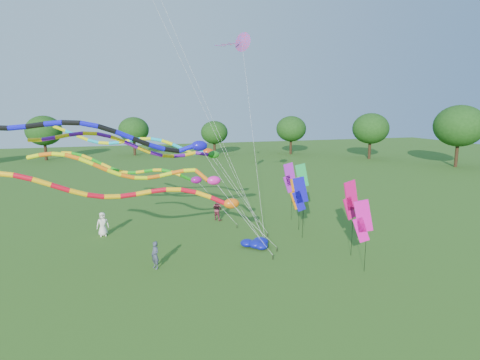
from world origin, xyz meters
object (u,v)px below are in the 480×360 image
object	(u,v)px
tube_kite_red	(152,194)
person_c	(217,209)
tube_kite_orange	(149,172)
person_b	(155,255)
blue_nylon_heap	(259,245)
person_a	(103,224)

from	to	relation	value
tube_kite_red	person_c	world-z (taller)	tube_kite_red
tube_kite_orange	person_b	size ratio (longest dim) A/B	8.19
tube_kite_orange	blue_nylon_heap	world-z (taller)	tube_kite_orange
blue_nylon_heap	person_c	distance (m)	7.50
person_c	person_a	bearing A→B (deg)	61.39
tube_kite_red	person_a	world-z (taller)	tube_kite_red
blue_nylon_heap	person_b	distance (m)	6.98
person_a	person_b	size ratio (longest dim) A/B	1.08
person_a	tube_kite_orange	bearing A→B (deg)	-71.70
tube_kite_orange	person_c	xyz separation A→B (m)	(6.07, 8.08, -4.68)
person_b	tube_kite_orange	bearing A→B (deg)	163.79
person_a	person_b	bearing A→B (deg)	-72.61
blue_nylon_heap	tube_kite_red	bearing A→B (deg)	179.48
tube_kite_red	person_b	size ratio (longest dim) A/B	9.60
tube_kite_orange	person_c	size ratio (longest dim) A/B	7.23
person_a	person_c	distance (m)	9.05
tube_kite_red	person_b	bearing A→B (deg)	-85.53
blue_nylon_heap	person_b	world-z (taller)	person_b
blue_nylon_heap	person_c	xyz separation A→B (m)	(-0.89, 7.41, 0.68)
blue_nylon_heap	person_c	bearing A→B (deg)	96.86
tube_kite_red	person_b	distance (m)	3.57
tube_kite_red	tube_kite_orange	bearing A→B (deg)	-96.62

